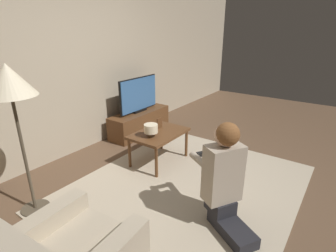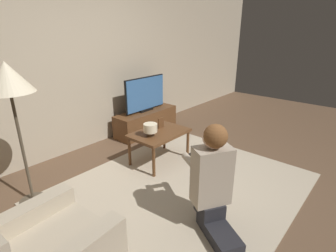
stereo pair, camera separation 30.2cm
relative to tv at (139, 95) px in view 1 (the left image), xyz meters
name	(u,v)px [view 1 (the left image)]	position (x,y,z in m)	size (l,w,h in m)	color
ground_plane	(186,188)	(-1.01, -1.60, -0.71)	(10.00, 10.00, 0.00)	brown
wall_back	(72,64)	(-1.01, 0.33, 0.59)	(10.00, 0.06, 2.60)	tan
rug	(186,187)	(-1.01, -1.60, -0.70)	(2.82, 2.35, 0.02)	#BCAD93
tv_stand	(140,122)	(0.00, 0.00, -0.51)	(1.21, 0.39, 0.40)	brown
tv	(139,95)	(0.00, 0.00, 0.00)	(0.89, 0.08, 0.60)	black
coffee_table	(159,136)	(-0.68, -0.95, -0.30)	(0.79, 0.53, 0.46)	brown
floor_lamp	(10,87)	(-2.26, -0.53, 0.59)	(0.45, 0.45, 1.51)	#4C4233
person_kneeling	(224,176)	(-1.32, -2.19, -0.18)	(0.65, 0.86, 1.02)	#232328
picture_frame	(160,123)	(-0.55, -0.86, -0.18)	(0.11, 0.01, 0.15)	brown
table_lamp	(151,129)	(-0.86, -0.96, -0.15)	(0.18, 0.18, 0.17)	#4C3823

